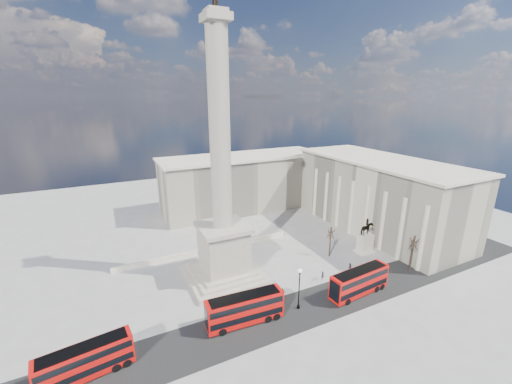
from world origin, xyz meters
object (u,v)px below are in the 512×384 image
object	(u,v)px
pedestrian_walking	(323,275)
pedestrian_crossing	(283,293)
red_bus_b	(245,309)
pedestrian_standing	(349,267)
red_bus_c	(359,282)
victorian_lamp	(299,286)
nelsons_column	(222,215)
equestrian_statue	(365,241)
red_bus_a	(87,361)

from	to	relation	value
pedestrian_walking	pedestrian_crossing	world-z (taller)	pedestrian_walking
red_bus_b	pedestrian_standing	world-z (taller)	red_bus_b
red_bus_c	pedestrian_standing	bearing A→B (deg)	55.22
red_bus_c	victorian_lamp	size ratio (longest dim) A/B	1.63
nelsons_column	pedestrian_crossing	xyz separation A→B (m)	(6.86, -10.67, -12.07)
nelsons_column	pedestrian_walking	distance (m)	22.51
nelsons_column	pedestrian_standing	xyz separation A→B (m)	(23.34, -9.24, -12.06)
equestrian_statue	nelsons_column	bearing A→B (deg)	171.97
pedestrian_standing	pedestrian_crossing	bearing A→B (deg)	-11.09
pedestrian_crossing	pedestrian_walking	bearing A→B (deg)	-135.84
pedestrian_standing	pedestrian_crossing	distance (m)	16.54
red_bus_b	victorian_lamp	xyz separation A→B (m)	(9.31, -0.71, 1.78)
red_bus_a	pedestrian_standing	size ratio (longest dim) A/B	6.55
red_bus_c	pedestrian_standing	world-z (taller)	red_bus_c
red_bus_b	pedestrian_crossing	distance (m)	9.30
red_bus_a	red_bus_b	bearing A→B (deg)	-6.89
victorian_lamp	pedestrian_crossing	bearing A→B (deg)	100.75
nelsons_column	pedestrian_crossing	distance (m)	17.51
pedestrian_crossing	pedestrian_standing	bearing A→B (deg)	-138.72
nelsons_column	equestrian_statue	bearing A→B (deg)	-8.03
victorian_lamp	equestrian_statue	bearing A→B (deg)	22.38
red_bus_b	equestrian_statue	xyz separation A→B (m)	(33.69, 9.33, 0.27)
red_bus_a	victorian_lamp	world-z (taller)	victorian_lamp
nelsons_column	red_bus_a	distance (m)	29.26
equestrian_statue	pedestrian_standing	distance (m)	10.04
red_bus_b	pedestrian_crossing	xyz separation A→B (m)	(8.57, 3.17, -1.71)
nelsons_column	red_bus_c	world-z (taller)	nelsons_column
red_bus_c	equestrian_statue	world-z (taller)	equestrian_statue
nelsons_column	red_bus_a	bearing A→B (deg)	-149.05
red_bus_c	victorian_lamp	bearing A→B (deg)	169.15
red_bus_a	red_bus_c	world-z (taller)	red_bus_c
victorian_lamp	pedestrian_crossing	size ratio (longest dim) A/B	4.34
pedestrian_walking	red_bus_a	bearing A→B (deg)	-176.53
red_bus_b	red_bus_c	world-z (taller)	red_bus_b
nelsons_column	pedestrian_standing	bearing A→B (deg)	-21.60
red_bus_a	pedestrian_crossing	bearing A→B (deg)	-1.06
red_bus_c	equestrian_statue	xyz separation A→B (m)	(12.54, 11.38, 0.32)
nelsons_column	victorian_lamp	size ratio (longest dim) A/B	6.76
pedestrian_standing	pedestrian_crossing	world-z (taller)	pedestrian_standing
red_bus_a	nelsons_column	bearing A→B (deg)	23.55
red_bus_b	pedestrian_crossing	bearing A→B (deg)	23.96
red_bus_c	pedestrian_walking	world-z (taller)	red_bus_c
red_bus_a	pedestrian_walking	bearing A→B (deg)	-0.69
victorian_lamp	pedestrian_walking	world-z (taller)	victorian_lamp
red_bus_b	pedestrian_crossing	world-z (taller)	red_bus_b
victorian_lamp	pedestrian_walking	size ratio (longest dim) A/B	4.32
pedestrian_walking	pedestrian_crossing	size ratio (longest dim) A/B	1.00
nelsons_column	victorian_lamp	distance (m)	18.51
equestrian_statue	pedestrian_standing	xyz separation A→B (m)	(-8.63, -4.73, -1.98)
red_bus_a	pedestrian_standing	world-z (taller)	red_bus_a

